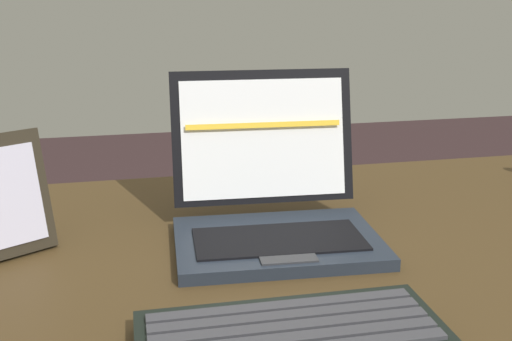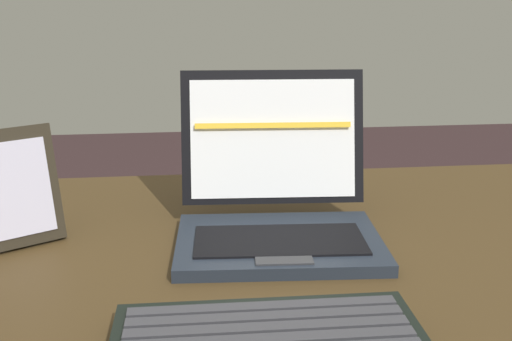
{
  "view_description": "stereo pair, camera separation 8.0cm",
  "coord_description": "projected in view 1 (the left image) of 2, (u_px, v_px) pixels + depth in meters",
  "views": [
    {
      "loc": [
        -0.3,
        -0.77,
        1.09
      ],
      "look_at": [
        -0.13,
        -0.01,
        0.86
      ],
      "focal_mm": 43.88,
      "sensor_mm": 36.0,
      "label": 1
    },
    {
      "loc": [
        -0.22,
        -0.78,
        1.09
      ],
      "look_at": [
        -0.13,
        -0.01,
        0.86
      ],
      "focal_mm": 43.88,
      "sensor_mm": 36.0,
      "label": 2
    }
  ],
  "objects": [
    {
      "name": "desk",
      "position": [
        342.0,
        295.0,
        0.9
      ],
      "size": [
        1.53,
        0.74,
        0.75
      ],
      "color": "#402F18",
      "rests_on": "ground"
    },
    {
      "name": "laptop_front",
      "position": [
        272.0,
        205.0,
        0.88
      ],
      "size": [
        0.29,
        0.26,
        0.23
      ],
      "color": "#1F2631",
      "rests_on": "desk"
    },
    {
      "name": "external_keyboard",
      "position": [
        292.0,
        337.0,
        0.62
      ],
      "size": [
        0.31,
        0.14,
        0.03
      ],
      "color": "black",
      "rests_on": "desk"
    },
    {
      "name": "photo_frame",
      "position": [
        1.0,
        198.0,
        0.81
      ],
      "size": [
        0.13,
        0.1,
        0.16
      ],
      "color": "black",
      "rests_on": "desk"
    }
  ]
}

